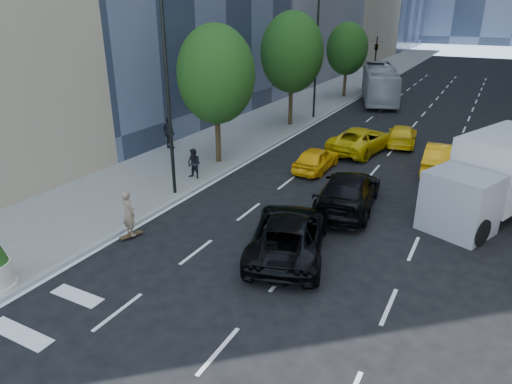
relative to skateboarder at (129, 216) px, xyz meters
The scene contains 19 objects.
ground 5.47m from the skateboarder, ahead, with size 160.00×160.00×0.00m, color black.
sidewalk_left 30.47m from the skateboarder, 96.81° to the left, with size 6.00×120.00×0.15m, color slate.
lamp_near 6.54m from the skateboarder, 102.41° to the left, with size 2.13×0.22×10.00m.
lamp_far 22.79m from the skateboarder, 92.40° to the left, with size 2.13×0.22×10.00m.
tree_near 10.25m from the skateboarder, 101.09° to the left, with size 4.20×4.20×7.46m.
tree_mid 19.82m from the skateboarder, 95.38° to the left, with size 4.50×4.50×7.99m.
tree_far 32.50m from the skateboarder, 93.22° to the left, with size 3.90×3.90×6.92m.
traffic_signal 40.39m from the skateboarder, 91.44° to the left, with size 2.48×0.53×5.20m.
skateboarder is the anchor object (origin of this frame).
black_sedan_lincoln 6.16m from the skateboarder, 16.92° to the left, with size 2.55×5.54×1.54m, color black.
black_sedan_mercedes 9.32m from the skateboarder, 45.02° to the left, with size 2.30×5.66×1.64m, color black.
taxi_a 11.34m from the skateboarder, 72.00° to the left, with size 1.54×3.82×1.30m, color #FFB70D.
taxi_b 16.74m from the skateboarder, 55.05° to the left, with size 1.69×4.85×1.60m, color #FFA90D.
taxi_c 16.05m from the skateboarder, 72.94° to the left, with size 2.50×5.41×1.50m, color gold.
taxi_d 19.25m from the skateboarder, 69.98° to the left, with size 1.76×4.34×1.26m, color yellow.
city_bus 32.49m from the skateboarder, 87.34° to the left, with size 2.71×11.58×3.23m, color #B3B5B9.
box_truck 15.07m from the skateboarder, 36.54° to the left, with size 5.06×7.50×3.39m.
pedestrian_a 6.46m from the skateboarder, 102.62° to the left, with size 0.75×0.59×1.55m, color black.
pedestrian_b 11.51m from the skateboarder, 120.34° to the left, with size 1.18×0.49×2.01m, color black.
Camera 1 is at (6.29, -11.90, 8.34)m, focal length 32.00 mm.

